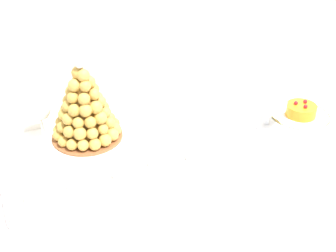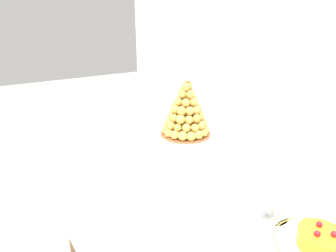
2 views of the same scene
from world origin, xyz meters
name	(u,v)px [view 1 (image 1 of 2)]	position (x,y,z in m)	size (l,w,h in m)	color
buffet_table	(172,177)	(0.00, 0.00, 0.67)	(1.29, 0.80, 0.78)	brown
serving_tray	(107,151)	(-0.19, 0.07, 0.78)	(0.64, 0.45, 0.02)	white
croquembouche	(85,108)	(-0.22, 0.17, 0.89)	(0.23, 0.23, 0.28)	brown
dessert_cup_left	(35,191)	(-0.43, -0.07, 0.81)	(0.06, 0.06, 0.06)	silver
dessert_cup_mid_left	(77,181)	(-0.31, -0.06, 0.81)	(0.06, 0.06, 0.05)	silver
dessert_cup_centre	(123,170)	(-0.18, -0.07, 0.81)	(0.06, 0.06, 0.05)	silver
dessert_cup_mid_right	(157,158)	(-0.07, -0.06, 0.81)	(0.06, 0.06, 0.05)	silver
dessert_cup_right	(195,150)	(0.04, -0.07, 0.81)	(0.06, 0.06, 0.06)	silver
creme_brulee_ramekin	(43,169)	(-0.39, 0.04, 0.80)	(0.09, 0.09, 0.02)	white
macaron_goblet	(271,85)	(0.35, 0.01, 0.93)	(0.12, 0.12, 0.24)	white
fruit_tart_plate	(301,113)	(0.49, 0.01, 0.79)	(0.21, 0.21, 0.06)	white
wine_glass	(40,111)	(-0.35, 0.23, 0.88)	(0.07, 0.07, 0.14)	silver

